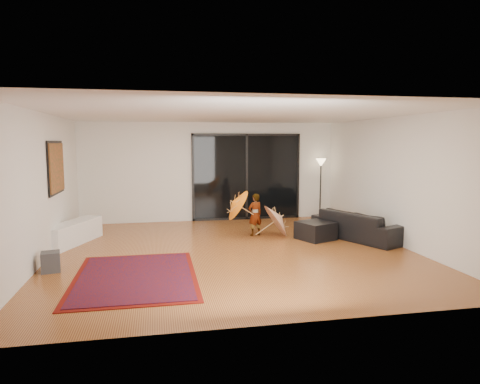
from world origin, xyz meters
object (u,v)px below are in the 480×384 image
object	(u,v)px
ottoman	(316,231)
media_console	(73,233)
child	(255,215)
sofa	(358,225)

from	to	relation	value
ottoman	media_console	bearing A→B (deg)	173.27
ottoman	child	size ratio (longest dim) A/B	0.70
media_console	ottoman	distance (m)	5.27
sofa	ottoman	distance (m)	0.98
sofa	child	xyz separation A→B (m)	(-2.20, 0.77, 0.18)
media_console	sofa	size ratio (longest dim) A/B	0.79
child	ottoman	bearing A→B (deg)	132.46
media_console	child	distance (m)	4.01
media_console	child	world-z (taller)	child
ottoman	child	world-z (taller)	child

